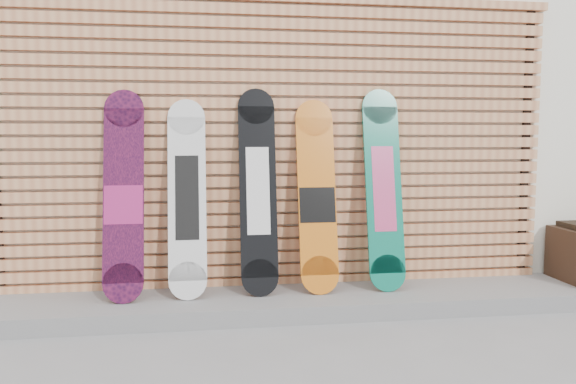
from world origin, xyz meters
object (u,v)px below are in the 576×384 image
Objects in this scene: snowboard_0 at (124,196)px; snowboard_3 at (317,197)px; snowboard_1 at (187,198)px; snowboard_2 at (258,191)px; snowboard_4 at (383,189)px.

snowboard_0 is 1.37m from snowboard_3.
snowboard_0 is 1.05× the size of snowboard_1.
snowboard_2 is (0.50, 0.01, 0.04)m from snowboard_1.
snowboard_4 is at bearing 0.44° from snowboard_3.
snowboard_4 is at bearing 0.15° from snowboard_1.
snowboard_0 is at bearing -179.46° from snowboard_4.
snowboard_3 is at bearing 0.58° from snowboard_0.
snowboard_1 is 0.51m from snowboard_2.
snowboard_3 is (0.43, -0.01, -0.05)m from snowboard_2.
snowboard_0 is 0.43m from snowboard_1.
snowboard_4 reaches higher than snowboard_1.
snowboard_1 is at bearing -179.07° from snowboard_2.
snowboard_2 is at bearing 0.93° from snowboard_1.
snowboard_1 is 1.00× the size of snowboard_3.
snowboard_1 is 0.94× the size of snowboard_4.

